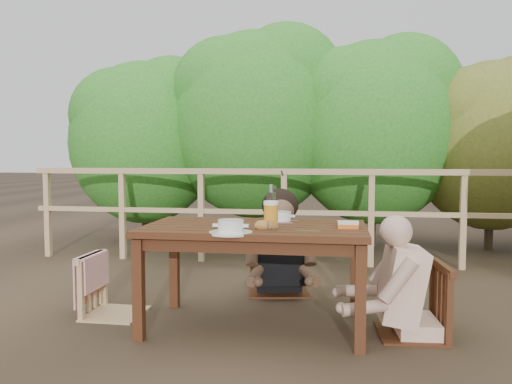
# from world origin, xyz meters

# --- Properties ---
(ground) EXTENTS (60.00, 60.00, 0.00)m
(ground) POSITION_xyz_m (0.00, 0.00, 0.00)
(ground) COLOR #453323
(ground) RESTS_ON ground
(table) EXTENTS (1.45, 0.81, 0.67)m
(table) POSITION_xyz_m (0.00, 0.00, 0.33)
(table) COLOR #3A1C0E
(table) RESTS_ON ground
(chair_left) EXTENTS (0.41, 0.41, 0.82)m
(chair_left) POSITION_xyz_m (-1.03, 0.10, 0.41)
(chair_left) COLOR tan
(chair_left) RESTS_ON ground
(chair_far) EXTENTS (0.57, 0.57, 1.00)m
(chair_far) POSITION_xyz_m (0.06, 0.91, 0.50)
(chair_far) COLOR #3A1C0E
(chair_far) RESTS_ON ground
(chair_right) EXTENTS (0.46, 0.46, 0.87)m
(chair_right) POSITION_xyz_m (1.01, 0.01, 0.43)
(chair_right) COLOR #3A1C0E
(chair_right) RESTS_ON ground
(woman) EXTENTS (0.64, 0.74, 1.33)m
(woman) POSITION_xyz_m (0.06, 0.93, 0.67)
(woman) COLOR black
(woman) RESTS_ON ground
(diner_right) EXTENTS (0.66, 0.55, 1.26)m
(diner_right) POSITION_xyz_m (1.04, 0.01, 0.63)
(diner_right) COLOR beige
(diner_right) RESTS_ON ground
(railing) EXTENTS (5.60, 0.10, 1.01)m
(railing) POSITION_xyz_m (0.00, 2.00, 0.51)
(railing) COLOR tan
(railing) RESTS_ON ground
(hedge_row) EXTENTS (6.60, 1.60, 3.80)m
(hedge_row) POSITION_xyz_m (0.40, 3.20, 1.90)
(hedge_row) COLOR #2B6C1F
(hedge_row) RESTS_ON ground
(soup_near) EXTENTS (0.26, 0.26, 0.09)m
(soup_near) POSITION_xyz_m (-0.10, -0.31, 0.71)
(soup_near) COLOR white
(soup_near) RESTS_ON table
(soup_far) EXTENTS (0.24, 0.24, 0.08)m
(soup_far) POSITION_xyz_m (0.15, 0.27, 0.71)
(soup_far) COLOR white
(soup_far) RESTS_ON table
(bread_roll) EXTENTS (0.12, 0.09, 0.07)m
(bread_roll) POSITION_xyz_m (0.08, -0.17, 0.71)
(bread_roll) COLOR #A57426
(bread_roll) RESTS_ON table
(beer_glass) EXTENTS (0.09, 0.09, 0.18)m
(beer_glass) POSITION_xyz_m (0.12, -0.08, 0.76)
(beer_glass) COLOR orange
(beer_glass) RESTS_ON table
(bottle) EXTENTS (0.07, 0.07, 0.27)m
(bottle) POSITION_xyz_m (0.08, 0.20, 0.81)
(bottle) COLOR silver
(bottle) RESTS_ON table
(tumbler) EXTENTS (0.06, 0.06, 0.08)m
(tumbler) POSITION_xyz_m (0.14, -0.23, 0.71)
(tumbler) COLOR white
(tumbler) RESTS_ON table
(butter_tub) EXTENTS (0.13, 0.10, 0.06)m
(butter_tub) POSITION_xyz_m (0.60, -0.04, 0.70)
(butter_tub) COLOR white
(butter_tub) RESTS_ON table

